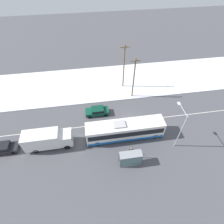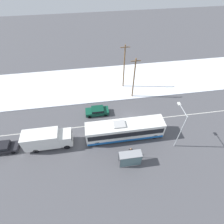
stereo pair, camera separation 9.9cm
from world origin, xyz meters
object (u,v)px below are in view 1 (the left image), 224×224
at_px(box_truck, 47,139).
at_px(pedestrian_at_stop, 131,151).
at_px(city_bus, 125,130).
at_px(sedan_car, 97,111).
at_px(utility_pole_snowlot, 124,67).
at_px(parked_car_near_truck, 3,148).
at_px(streetlamp, 180,125).
at_px(bus_shelter, 131,158).
at_px(utility_pole_roadside, 134,78).

height_order(box_truck, pedestrian_at_stop, box_truck).
distance_m(city_bus, sedan_car, 6.99).
bearing_deg(utility_pole_snowlot, parked_car_near_truck, -148.52).
xyz_separation_m(sedan_car, utility_pole_snowlot, (6.22, 7.34, 4.14)).
bearing_deg(box_truck, streetlamp, -6.94).
height_order(sedan_car, utility_pole_snowlot, utility_pole_snowlot).
bearing_deg(bus_shelter, city_bus, 88.10).
distance_m(bus_shelter, utility_pole_snowlot, 18.55).
xyz_separation_m(box_truck, bus_shelter, (11.91, -5.05, -0.06)).
distance_m(box_truck, streetlamp, 19.87).
relative_size(parked_car_near_truck, streetlamp, 0.63).
relative_size(sedan_car, utility_pole_roadside, 0.49).
relative_size(streetlamp, utility_pole_snowlot, 0.74).
bearing_deg(utility_pole_snowlot, streetlamp, -71.50).
xyz_separation_m(city_bus, streetlamp, (7.45, -2.39, 2.87)).
height_order(box_truck, utility_pole_roadside, utility_pole_roadside).
bearing_deg(pedestrian_at_stop, bus_shelter, -104.48).
height_order(sedan_car, utility_pole_roadside, utility_pole_roadside).
relative_size(box_truck, pedestrian_at_stop, 4.16).
xyz_separation_m(pedestrian_at_stop, utility_pole_snowlot, (2.05, 16.56, 3.85)).
relative_size(box_truck, utility_pole_snowlot, 0.76).
bearing_deg(pedestrian_at_stop, utility_pole_snowlot, 82.93).
xyz_separation_m(streetlamp, utility_pole_roadside, (-3.95, 11.95, -0.02)).
distance_m(box_truck, sedan_car, 10.00).
xyz_separation_m(box_truck, sedan_car, (8.14, 5.72, -0.97)).
distance_m(city_bus, bus_shelter, 5.06).
relative_size(parked_car_near_truck, utility_pole_snowlot, 0.47).
bearing_deg(pedestrian_at_stop, city_bus, 93.77).
height_order(bus_shelter, streetlamp, streetlamp).
bearing_deg(utility_pole_snowlot, bus_shelter, -97.72).
distance_m(city_bus, utility_pole_snowlot, 13.64).
distance_m(pedestrian_at_stop, streetlamp, 8.07).
distance_m(sedan_car, streetlamp, 14.46).
relative_size(pedestrian_at_stop, bus_shelter, 0.55).
distance_m(streetlamp, utility_pole_snowlot, 16.28).
relative_size(city_bus, utility_pole_roadside, 1.44).
bearing_deg(sedan_car, utility_pole_roadside, -152.64).
xyz_separation_m(parked_car_near_truck, utility_pole_snowlot, (21.17, 12.96, 4.11)).
bearing_deg(sedan_car, bus_shelter, 109.31).
bearing_deg(city_bus, streetlamp, -17.79).
bearing_deg(streetlamp, pedestrian_at_stop, -171.14).
distance_m(utility_pole_roadside, utility_pole_snowlot, 3.72).
bearing_deg(city_bus, sedan_car, 124.61).
relative_size(box_truck, sedan_car, 1.72).
relative_size(parked_car_near_truck, utility_pole_roadside, 0.51).
distance_m(city_bus, box_truck, 12.08).
xyz_separation_m(sedan_car, parked_car_near_truck, (-14.94, -5.62, 0.02)).
height_order(sedan_car, bus_shelter, bus_shelter).
bearing_deg(pedestrian_at_stop, box_truck, 164.13).
bearing_deg(streetlamp, city_bus, 162.21).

